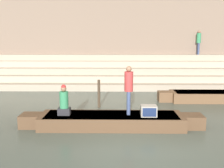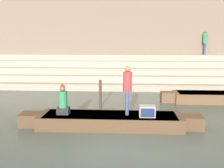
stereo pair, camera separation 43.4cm
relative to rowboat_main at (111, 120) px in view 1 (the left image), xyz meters
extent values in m
plane|color=#47544C|center=(0.68, -1.60, -0.25)|extent=(120.00, 120.00, 0.00)
cube|color=tan|center=(0.68, 8.20, -0.04)|extent=(36.00, 3.49, 0.41)
cube|color=#B2A28D|center=(0.68, 8.54, 0.37)|extent=(36.00, 2.80, 0.41)
cube|color=tan|center=(0.68, 8.89, 0.78)|extent=(36.00, 2.10, 0.41)
cube|color=#B2A28D|center=(0.68, 9.24, 1.19)|extent=(36.00, 1.40, 0.41)
cube|color=tan|center=(0.68, 9.59, 1.59)|extent=(36.00, 0.70, 0.41)
cube|color=#7F6B5B|center=(0.68, 10.54, 3.98)|extent=(34.20, 1.20, 8.46)
cube|color=#4C4037|center=(0.68, 9.92, 0.05)|extent=(34.20, 0.12, 0.60)
cube|color=brown|center=(0.00, 0.00, -0.02)|extent=(5.09, 1.30, 0.46)
cube|color=tan|center=(0.00, 0.00, 0.19)|extent=(4.68, 1.20, 0.05)
cube|color=brown|center=(2.90, 0.00, -0.02)|extent=(0.71, 0.72, 0.46)
cube|color=brown|center=(-2.90, 0.00, -0.02)|extent=(0.71, 0.72, 0.46)
cylinder|color=olive|center=(-0.76, 0.75, 0.12)|extent=(2.97, 0.04, 0.04)
cylinder|color=#3D4C75|center=(0.61, 0.16, 0.63)|extent=(0.13, 0.13, 0.83)
cylinder|color=#3D4C75|center=(0.61, -0.01, 0.63)|extent=(0.13, 0.13, 0.83)
cylinder|color=#B23333|center=(0.61, 0.08, 1.40)|extent=(0.31, 0.31, 0.70)
sphere|color=#8C664C|center=(0.61, 0.08, 1.85)|extent=(0.20, 0.20, 0.20)
cube|color=#28282D|center=(-1.68, -0.03, 0.34)|extent=(0.43, 0.34, 0.24)
cylinder|color=#338456|center=(-1.68, -0.03, 0.76)|extent=(0.31, 0.31, 0.59)
sphere|color=#8C664C|center=(-1.68, -0.03, 1.15)|extent=(0.20, 0.20, 0.20)
sphere|color=red|center=(-1.68, -0.03, 1.22)|extent=(0.17, 0.17, 0.17)
cube|color=#9E998E|center=(1.30, -0.16, 0.41)|extent=(0.55, 0.41, 0.38)
cube|color=navy|center=(1.30, -0.37, 0.41)|extent=(0.47, 0.02, 0.30)
cube|color=brown|center=(5.34, 4.04, 0.00)|extent=(4.73, 1.24, 0.49)
cube|color=#993328|center=(5.34, 4.04, 0.22)|extent=(4.35, 1.14, 0.05)
cube|color=brown|center=(2.64, 4.04, 0.00)|extent=(0.66, 0.68, 0.49)
cylinder|color=#473828|center=(-0.62, 2.72, 0.40)|extent=(0.12, 0.12, 1.29)
cylinder|color=#3D4C75|center=(5.93, 9.67, 2.20)|extent=(0.12, 0.12, 0.81)
cylinder|color=#3D4C75|center=(5.93, 9.51, 2.20)|extent=(0.12, 0.12, 0.81)
cylinder|color=#338456|center=(5.93, 9.59, 2.95)|extent=(0.29, 0.29, 0.67)
sphere|color=#8C664C|center=(5.93, 9.59, 3.38)|extent=(0.19, 0.19, 0.19)
camera|label=1|loc=(0.16, -9.01, 2.87)|focal=42.00mm
camera|label=2|loc=(0.59, -8.99, 2.87)|focal=42.00mm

